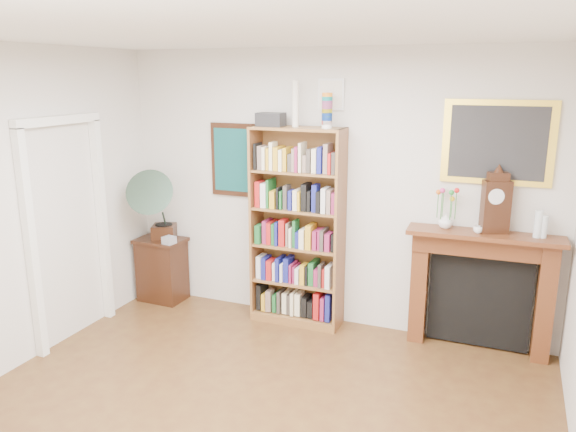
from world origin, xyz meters
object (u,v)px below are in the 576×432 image
at_px(fireplace, 481,280).
at_px(bottle_right, 544,227).
at_px(flower_vase, 446,221).
at_px(teacup, 478,230).
at_px(cd_stack, 169,240).
at_px(mantel_clock, 496,204).
at_px(side_cabinet, 162,269).
at_px(bookshelf, 297,217).
at_px(gramophone, 155,201).
at_px(bottle_left, 538,224).

bearing_deg(fireplace, bottle_right, -5.57).
height_order(flower_vase, teacup, flower_vase).
xyz_separation_m(cd_stack, mantel_clock, (3.32, 0.21, 0.65)).
height_order(fireplace, teacup, teacup).
bearing_deg(side_cabinet, flower_vase, 3.17).
height_order(bookshelf, gramophone, bookshelf).
xyz_separation_m(cd_stack, teacup, (3.19, 0.14, 0.42)).
xyz_separation_m(side_cabinet, gramophone, (0.02, -0.09, 0.83)).
bearing_deg(bookshelf, cd_stack, -174.50).
distance_m(side_cabinet, bottle_left, 3.98).
bearing_deg(cd_stack, bottle_left, 3.02).
bearing_deg(fireplace, mantel_clock, -18.02).
xyz_separation_m(fireplace, flower_vase, (-0.35, -0.02, 0.54)).
bearing_deg(bottle_right, bookshelf, -178.57).
relative_size(side_cabinet, bottle_left, 3.04).
bearing_deg(mantel_clock, side_cabinet, 160.53).
relative_size(teacup, bottle_right, 0.40).
bearing_deg(gramophone, fireplace, -19.39).
distance_m(gramophone, cd_stack, 0.46).
bearing_deg(mantel_clock, cd_stack, 162.65).
distance_m(side_cabinet, mantel_clock, 3.67).
height_order(mantel_clock, bottle_left, mantel_clock).
bearing_deg(teacup, bottle_left, 6.21).
xyz_separation_m(fireplace, teacup, (-0.06, -0.09, 0.51)).
height_order(mantel_clock, flower_vase, mantel_clock).
distance_m(fireplace, bottle_right, 0.75).
height_order(bookshelf, side_cabinet, bookshelf).
xyz_separation_m(gramophone, mantel_clock, (3.50, 0.19, 0.22)).
xyz_separation_m(flower_vase, bottle_right, (0.83, -0.01, 0.03)).
relative_size(side_cabinet, flower_vase, 5.26).
xyz_separation_m(mantel_clock, teacup, (-0.13, -0.07, -0.23)).
bearing_deg(teacup, mantel_clock, 28.98).
distance_m(teacup, bottle_right, 0.54).
bearing_deg(bottle_left, gramophone, -177.49).
height_order(side_cabinet, flower_vase, flower_vase).
bearing_deg(cd_stack, teacup, 2.53).
height_order(gramophone, teacup, gramophone).
bearing_deg(gramophone, mantel_clock, -19.78).
distance_m(teacup, bottle_left, 0.50).
bearing_deg(side_cabinet, gramophone, -75.12).
xyz_separation_m(side_cabinet, cd_stack, (0.20, -0.12, 0.40)).
bearing_deg(bottle_right, gramophone, -177.43).
bearing_deg(cd_stack, side_cabinet, 149.10).
xyz_separation_m(flower_vase, bottle_left, (0.78, -0.02, 0.05)).
bearing_deg(teacup, gramophone, -178.03).
distance_m(bookshelf, mantel_clock, 1.89).
distance_m(fireplace, teacup, 0.52).
bearing_deg(mantel_clock, bookshelf, 161.08).
bearing_deg(bottle_left, teacup, -173.79).
distance_m(side_cabinet, fireplace, 3.47).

